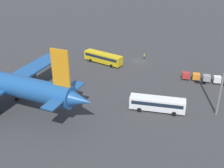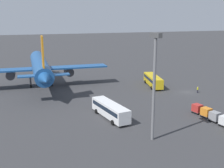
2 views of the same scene
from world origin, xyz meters
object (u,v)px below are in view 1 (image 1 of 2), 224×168
object	(u,v)px
worker_person	(144,56)
cargo_cart_white	(217,79)
cargo_cart_grey	(206,78)
cargo_cart_red	(186,75)
shuttle_bus_near	(103,57)
shuttle_bus_far	(157,103)
cargo_cart_orange	(196,77)

from	to	relation	value
worker_person	cargo_cart_white	xyz separation A→B (m)	(-22.51, 11.13, 0.32)
cargo_cart_white	cargo_cart_grey	size ratio (longest dim) A/B	1.00
cargo_cart_grey	cargo_cart_red	distance (m)	5.46
worker_person	cargo_cart_grey	world-z (taller)	cargo_cart_grey
shuttle_bus_near	shuttle_bus_far	bearing A→B (deg)	148.78
worker_person	cargo_cart_grey	bearing A→B (deg)	150.45
cargo_cart_white	cargo_cart_grey	distance (m)	2.73
worker_person	cargo_cart_orange	bearing A→B (deg)	146.95
shuttle_bus_near	cargo_cart_orange	world-z (taller)	shuttle_bus_near
shuttle_bus_far	cargo_cart_red	size ratio (longest dim) A/B	5.58
cargo_cart_red	worker_person	bearing A→B (deg)	-38.19
shuttle_bus_far	worker_person	xyz separation A→B (m)	(9.99, -29.88, -1.02)
shuttle_bus_near	cargo_cart_orange	distance (m)	28.54
cargo_cart_white	cargo_cart_red	size ratio (longest dim) A/B	1.00
worker_person	cargo_cart_red	size ratio (longest dim) A/B	0.78
shuttle_bus_near	cargo_cart_red	distance (m)	25.86
worker_person	cargo_cart_red	bearing A→B (deg)	141.81
shuttle_bus_near	shuttle_bus_far	world-z (taller)	shuttle_bus_near
shuttle_bus_far	worker_person	world-z (taller)	shuttle_bus_far
shuttle_bus_near	shuttle_bus_far	xyz separation A→B (m)	(-21.27, 22.09, -0.03)
cargo_cart_orange	cargo_cart_red	distance (m)	2.73
shuttle_bus_near	cargo_cart_orange	xyz separation A→B (m)	(-28.34, 3.31, -0.73)
shuttle_bus_near	cargo_cart_grey	distance (m)	31.27
shuttle_bus_far	cargo_cart_white	xyz separation A→B (m)	(-12.52, -18.75, -0.69)
cargo_cart_orange	cargo_cart_red	xyz separation A→B (m)	(2.73, 0.18, 0.00)
shuttle_bus_far	worker_person	distance (m)	31.52
shuttle_bus_far	cargo_cart_white	size ratio (longest dim) A/B	5.58
cargo_cart_grey	cargo_cart_red	bearing A→B (deg)	0.58
cargo_cart_white	shuttle_bus_near	bearing A→B (deg)	-5.66
cargo_cart_white	cargo_cart_orange	bearing A→B (deg)	-0.41
shuttle_bus_near	shuttle_bus_far	distance (m)	30.67
cargo_cart_orange	worker_person	bearing A→B (deg)	-33.05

